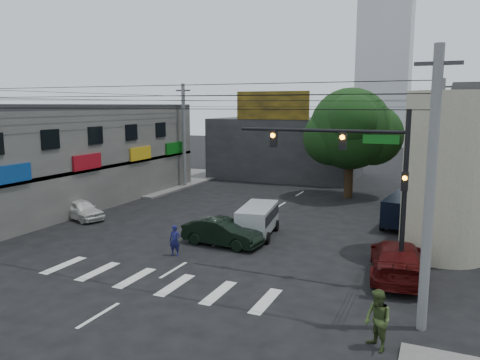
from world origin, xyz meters
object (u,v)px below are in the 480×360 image
Objects in this scene: dark_sedan at (222,232)px; utility_pole_far_right at (439,144)px; utility_pole_far_left at (184,136)px; white_compact at (81,210)px; maroon_sedan at (397,259)px; navy_van at (404,211)px; street_tree at (350,129)px; utility_pole_near_right at (430,193)px; traffic_officer at (175,241)px; pedestrian_olive at (378,320)px; traffic_gantry at (362,168)px; silver_minivan at (258,221)px.

utility_pole_far_right is at bearing -30.25° from dark_sedan.
utility_pole_far_left is 2.28× the size of white_compact.
navy_van is at bearing -94.73° from maroon_sedan.
street_tree is at bearing 171.25° from utility_pole_far_right.
traffic_officer is at bearing 163.99° from utility_pole_near_right.
utility_pole_near_right and utility_pole_far_left have the same top height.
pedestrian_olive is at bearing 83.13° from maroon_sedan.
traffic_gantry is 4.44m from maroon_sedan.
utility_pole_near_right is 4.32m from pedestrian_olive.
utility_pole_far_left reaches higher than traffic_officer.
utility_pole_far_left reaches higher than traffic_gantry.
dark_sedan is (-7.45, 2.29, -4.12)m from traffic_gantry.
pedestrian_olive is (1.49, -5.45, -3.89)m from traffic_gantry.
white_compact is 20.38m from navy_van.
utility_pole_near_right and utility_pole_far_right have the same top height.
utility_pole_far_right is 4.90× the size of pedestrian_olive.
utility_pole_far_left reaches higher than white_compact.
utility_pole_far_left reaches higher than silver_minivan.
utility_pole_near_right is at bearing -73.18° from street_tree.
utility_pole_near_right is at bearing -90.00° from utility_pole_far_right.
dark_sedan is at bearing 50.67° from traffic_officer.
maroon_sedan is at bearing -38.71° from utility_pole_far_left.
street_tree reaches higher than traffic_gantry.
street_tree reaches higher than silver_minivan.
utility_pole_far_right is 25.13m from white_compact.
navy_van reaches higher than pedestrian_olive.
traffic_gantry is 9.73m from traffic_officer.
utility_pole_near_right is at bearing -91.10° from white_compact.
pedestrian_olive reaches higher than traffic_officer.
silver_minivan is at bearing -126.45° from utility_pole_far_right.
navy_van is at bearing -42.71° from dark_sedan.
pedestrian_olive reaches higher than maroon_sedan.
traffic_gantry reaches higher than traffic_officer.
utility_pole_far_right reaches higher than dark_sedan.
silver_minivan is 12.87m from pedestrian_olive.
dark_sedan is at bearing 150.23° from utility_pole_near_right.
maroon_sedan is (-1.24, -15.84, -3.81)m from utility_pole_far_right.
traffic_officer is at bearing 144.63° from silver_minivan.
street_tree is 14.56m from utility_pole_far_left.
traffic_gantry is 4.41m from utility_pole_near_right.
traffic_gantry is at bearing 127.42° from utility_pole_near_right.
street_tree is 0.95× the size of utility_pole_near_right.
utility_pole_far_left is 1.00× the size of utility_pole_far_right.
traffic_officer is (-5.01, -18.19, -4.71)m from street_tree.
white_compact is (-21.00, 7.28, -3.96)m from utility_pole_near_right.
traffic_gantry is 1.79× the size of white_compact.
traffic_gantry is 0.78× the size of utility_pole_far_right.
silver_minivan is (-7.84, 3.55, 0.07)m from maroon_sedan.
utility_pole_far_right is 22.78m from pedestrian_olive.
pedestrian_olive is at bearing -37.05° from traffic_officer.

